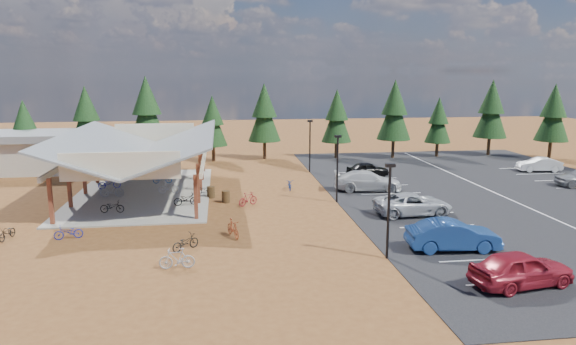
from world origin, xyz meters
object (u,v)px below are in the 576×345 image
at_px(outbuilding, 13,152).
at_px(bike_13, 177,259).
at_px(bike_3, 114,173).
at_px(bike_4, 186,199).
at_px(bike_0, 112,207).
at_px(bike_15, 248,199).
at_px(bike_10, 68,232).
at_px(car_9, 539,165).
at_px(bike_7, 164,173).
at_px(car_2, 413,204).
at_px(bike_6, 162,179).
at_px(bike_12, 185,242).
at_px(lamp_post_0, 389,204).
at_px(bike_5, 169,187).
at_px(bike_1, 112,190).
at_px(bike_14, 290,184).
at_px(car_3, 368,181).
at_px(lamp_post_1, 337,164).
at_px(bike_11, 233,228).
at_px(trash_bin_0, 226,197).
at_px(trash_bin_1, 211,192).
at_px(bike_2, 109,183).
at_px(car_1, 453,235).
at_px(bike_16, 205,190).
at_px(lamp_post_2, 310,142).
at_px(car_0, 521,269).
at_px(bike_8, 7,233).

xyz_separation_m(outbuilding, bike_13, (18.00, -28.06, -1.49)).
bearing_deg(bike_3, bike_4, -141.21).
height_order(bike_0, bike_4, bike_4).
bearing_deg(bike_15, bike_10, 85.22).
bearing_deg(car_9, bike_7, -84.00).
bearing_deg(car_2, bike_4, 71.69).
bearing_deg(bike_6, bike_0, 162.77).
relative_size(bike_12, bike_13, 0.97).
distance_m(lamp_post_0, bike_5, 20.80).
distance_m(bike_0, bike_1, 4.80).
relative_size(bike_14, car_3, 0.31).
bearing_deg(bike_5, car_9, -81.12).
relative_size(lamp_post_1, bike_13, 2.86).
distance_m(outbuilding, bike_3, 11.57).
bearing_deg(bike_4, bike_0, 94.68).
height_order(bike_4, bike_11, bike_11).
relative_size(bike_11, car_3, 0.33).
bearing_deg(bike_6, trash_bin_0, -144.84).
bearing_deg(bike_7, bike_4, -157.60).
relative_size(lamp_post_0, bike_5, 3.05).
distance_m(bike_4, bike_7, 10.36).
bearing_deg(bike_13, car_9, 121.40).
distance_m(trash_bin_0, bike_1, 9.19).
height_order(bike_3, bike_15, bike_15).
xyz_separation_m(bike_1, bike_13, (6.23, -15.59, -0.11)).
bearing_deg(bike_15, bike_0, 61.76).
bearing_deg(bike_6, bike_14, -110.27).
relative_size(trash_bin_1, bike_13, 0.50).
distance_m(bike_3, bike_15, 16.38).
relative_size(bike_1, bike_10, 1.13).
distance_m(bike_7, bike_15, 12.56).
relative_size(bike_2, bike_12, 1.04).
xyz_separation_m(bike_6, car_1, (17.83, -19.41, 0.34)).
bearing_deg(bike_3, bike_16, -125.56).
height_order(bike_0, bike_3, bike_3).
distance_m(lamp_post_2, bike_15, 14.07).
bearing_deg(lamp_post_1, bike_15, -179.21).
relative_size(bike_5, car_3, 0.30).
bearing_deg(trash_bin_0, bike_14, 33.69).
height_order(bike_2, bike_4, bike_2).
xyz_separation_m(bike_4, car_0, (16.27, -16.55, 0.30)).
distance_m(lamp_post_0, bike_3, 29.87).
bearing_deg(bike_12, bike_15, -63.66).
bearing_deg(bike_13, bike_16, 175.51).
bearing_deg(bike_8, car_9, 29.70).
distance_m(lamp_post_0, trash_bin_0, 15.71).
relative_size(lamp_post_0, bike_3, 3.40).
bearing_deg(bike_4, bike_11, -167.55).
height_order(outbuilding, lamp_post_0, lamp_post_0).
bearing_deg(bike_15, bike_12, 121.80).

